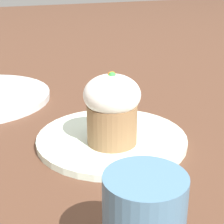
% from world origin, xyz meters
% --- Properties ---
extents(ground_plane, '(4.00, 4.00, 0.00)m').
position_xyz_m(ground_plane, '(0.00, 0.00, 0.00)').
color(ground_plane, '#513323').
extents(dessert_plate, '(0.23, 0.23, 0.01)m').
position_xyz_m(dessert_plate, '(0.00, 0.00, 0.01)').
color(dessert_plate, silver).
rests_on(dessert_plate, ground_plane).
extents(carrot_cake, '(0.08, 0.08, 0.11)m').
position_xyz_m(carrot_cake, '(-0.02, 0.01, 0.07)').
color(carrot_cake, olive).
rests_on(carrot_cake, dessert_plate).
extents(spoon, '(0.12, 0.08, 0.01)m').
position_xyz_m(spoon, '(0.00, -0.00, 0.01)').
color(spoon, '#B7B7BC').
rests_on(spoon, dessert_plate).
extents(coffee_cup, '(0.10, 0.07, 0.10)m').
position_xyz_m(coffee_cup, '(-0.25, 0.07, 0.05)').
color(coffee_cup, teal).
rests_on(coffee_cup, ground_plane).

